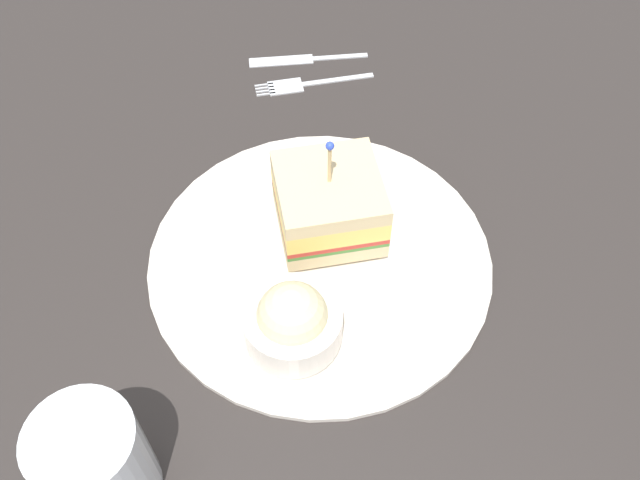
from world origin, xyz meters
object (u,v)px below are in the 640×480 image
Objects in this scene: plate at (320,257)px; fork at (301,84)px; sandwich_half_center at (329,204)px; coleslaw_bowl at (293,321)px; knife at (300,59)px; drink_glass at (98,466)px.

fork is (22.74, 3.27, -0.32)cm from plate.
sandwich_half_center reaches higher than plate.
coleslaw_bowl is (-11.23, 2.26, -0.78)cm from sandwich_half_center.
plate is 2.34× the size of fork.
sandwich_half_center is at bearing -11.39° from coleslaw_bowl.
sandwich_half_center reaches higher than coleslaw_bowl.
sandwich_half_center is 11.48cm from coleslaw_bowl.
plate is 2.81× the size of sandwich_half_center.
fork is at bearing 2.98° from coleslaw_bowl.
sandwich_half_center reaches higher than knife.
coleslaw_bowl is at bearing 168.61° from sandwich_half_center.
drink_glass is (-20.28, 13.50, 3.71)cm from plate.
coleslaw_bowl is at bearing 168.23° from plate.
fork is 0.98× the size of knife.
sandwich_half_center is at bearing -168.81° from fork.
sandwich_half_center is at bearing -10.44° from plate.
coleslaw_bowl is at bearing -177.02° from fork.
plate is 24.64cm from drink_glass.
plate is 4.74cm from sandwich_half_center.
sandwich_half_center is 1.14× the size of drink_glass.
drink_glass is (-23.50, 14.09, 0.29)cm from sandwich_half_center.
drink_glass is at bearing 146.35° from plate.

